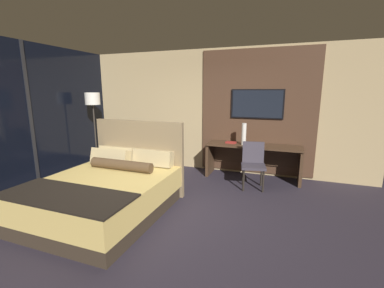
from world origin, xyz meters
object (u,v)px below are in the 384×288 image
at_px(bed, 107,191).
at_px(tv, 257,104).
at_px(desk, 253,155).
at_px(vase_tall, 244,134).
at_px(floor_lamp, 93,105).
at_px(book, 231,142).
at_px(desk_chair, 253,161).

distance_m(bed, tv, 3.52).
height_order(desk, vase_tall, vase_tall).
xyz_separation_m(desk, tv, (0.00, 0.24, 1.08)).
height_order(bed, desk, bed).
height_order(floor_lamp, vase_tall, floor_lamp).
bearing_deg(book, floor_lamp, -169.71).
relative_size(desk, tv, 1.77).
distance_m(desk_chair, floor_lamp, 3.88).
xyz_separation_m(bed, desk_chair, (1.97, 1.89, 0.18)).
xyz_separation_m(tv, desk_chair, (0.07, -0.80, -1.06)).
bearing_deg(desk_chair, tv, 83.81).
distance_m(desk_chair, vase_tall, 0.69).
bearing_deg(tv, book, -152.28).
bearing_deg(vase_tall, desk_chair, -58.90).
relative_size(tv, book, 4.79).
bearing_deg(desk, bed, -127.89).
distance_m(tv, desk_chair, 1.33).
xyz_separation_m(tv, floor_lamp, (-3.67, -0.84, -0.05)).
distance_m(bed, vase_tall, 2.96).
distance_m(desk, floor_lamp, 3.86).
distance_m(tv, book, 1.00).
distance_m(tv, floor_lamp, 3.77).
relative_size(floor_lamp, book, 7.84).
bearing_deg(tv, floor_lamp, -167.19).
bearing_deg(vase_tall, bed, -126.04).
height_order(bed, tv, tv).
bearing_deg(floor_lamp, book, 10.29).
relative_size(vase_tall, book, 1.98).
relative_size(bed, book, 9.10).
bearing_deg(bed, desk, 52.11).
bearing_deg(desk_chair, desk, 85.89).
xyz_separation_m(desk, desk_chair, (0.07, -0.56, 0.02)).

